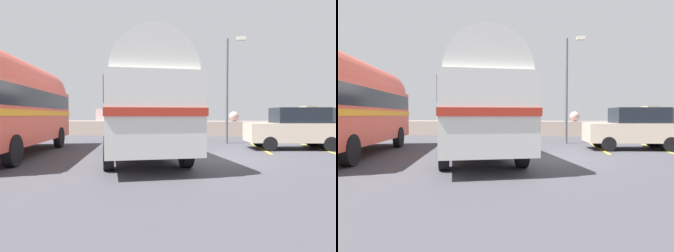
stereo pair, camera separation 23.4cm
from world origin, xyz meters
TOP-DOWN VIEW (x-y plane):
  - ground at (0.00, 0.00)m, footprint 32.00×26.00m
  - breakwater at (0.23, 11.80)m, footprint 31.36×2.22m
  - vintage_coach at (-2.41, 0.23)m, footprint 4.87×8.91m
  - second_coach at (-7.28, -0.04)m, footprint 4.16×8.90m
  - parked_car_nearest at (4.07, 3.22)m, footprint 4.22×2.03m
  - lamp_post at (1.40, 5.62)m, footprint 0.98×0.49m

SIDE VIEW (x-z plane):
  - ground at x=0.00m, z-range 0.00..0.02m
  - breakwater at x=0.23m, z-range -0.52..1.80m
  - parked_car_nearest at x=4.07m, z-range 0.04..1.90m
  - vintage_coach at x=-2.41m, z-range 0.20..3.90m
  - second_coach at x=-7.28m, z-range 0.20..3.90m
  - lamp_post at x=1.40m, z-range 0.40..6.05m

